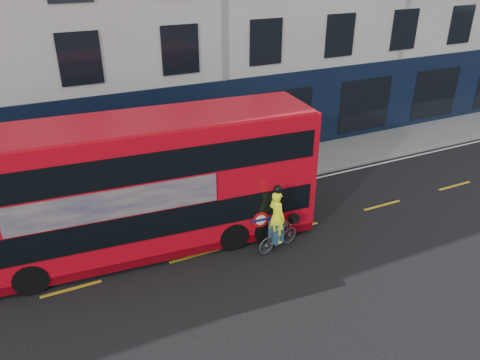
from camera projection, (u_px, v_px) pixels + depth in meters
ground at (320, 250)px, 16.04m from camera, size 120.00×120.00×0.00m
pavement at (239, 173)px, 21.27m from camera, size 60.00×3.00×0.12m
kerb at (254, 187)px, 20.05m from camera, size 60.00×0.12×0.13m
road_edge_line at (257, 191)px, 19.84m from camera, size 58.00×0.10×0.01m
lane_dashes at (297, 228)px, 17.25m from camera, size 58.00×0.12×0.01m
bus at (145, 186)px, 15.19m from camera, size 11.59×3.45×4.61m
cyclist at (278, 228)px, 15.70m from camera, size 1.74×0.82×2.49m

